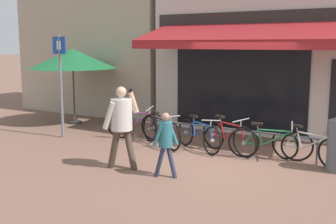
% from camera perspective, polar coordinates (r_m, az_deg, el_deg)
% --- Properties ---
extents(ground_plane, '(160.00, 160.00, 0.00)m').
position_cam_1_polar(ground_plane, '(9.00, 6.50, -6.73)').
color(ground_plane, brown).
extents(shop_front, '(6.91, 4.66, 5.15)m').
position_cam_1_polar(shop_front, '(12.73, 15.43, 9.37)').
color(shop_front, beige).
rests_on(shop_front, ground_plane).
extents(neighbour_building, '(5.97, 4.00, 5.43)m').
position_cam_1_polar(neighbour_building, '(16.35, -7.24, 10.02)').
color(neighbour_building, tan).
rests_on(neighbour_building, ground_plane).
extents(bike_rack_rail, '(4.74, 0.04, 0.57)m').
position_cam_1_polar(bike_rack_rail, '(9.86, 6.34, -2.40)').
color(bike_rack_rail, '#47494F').
rests_on(bike_rack_rail, ground_plane).
extents(bicycle_purple, '(1.73, 0.53, 0.90)m').
position_cam_1_polar(bicycle_purple, '(10.89, -4.31, -1.77)').
color(bicycle_purple, black).
rests_on(bicycle_purple, ground_plane).
extents(bicycle_black, '(1.61, 0.85, 0.81)m').
position_cam_1_polar(bicycle_black, '(10.23, -0.99, -2.62)').
color(bicycle_black, black).
rests_on(bicycle_black, ground_plane).
extents(bicycle_blue, '(1.59, 0.90, 0.81)m').
position_cam_1_polar(bicycle_blue, '(9.89, 4.12, -3.14)').
color(bicycle_blue, black).
rests_on(bicycle_blue, ground_plane).
extents(bicycle_red, '(1.61, 0.74, 0.85)m').
position_cam_1_polar(bicycle_red, '(9.65, 8.14, -3.36)').
color(bicycle_red, black).
rests_on(bicycle_red, ground_plane).
extents(bicycle_green, '(1.76, 0.63, 0.84)m').
position_cam_1_polar(bicycle_green, '(9.26, 13.61, -4.15)').
color(bicycle_green, black).
rests_on(bicycle_green, ground_plane).
extents(bicycle_silver, '(1.71, 0.70, 0.81)m').
position_cam_1_polar(bicycle_silver, '(9.11, 18.40, -4.60)').
color(bicycle_silver, black).
rests_on(bicycle_silver, ground_plane).
extents(pedestrian_adult, '(0.64, 0.62, 1.66)m').
position_cam_1_polar(pedestrian_adult, '(8.30, -6.30, -0.98)').
color(pedestrian_adult, '#47382D').
rests_on(pedestrian_adult, ground_plane).
extents(pedestrian_child, '(0.43, 0.38, 1.23)m').
position_cam_1_polar(pedestrian_child, '(7.76, -0.34, -3.57)').
color(pedestrian_child, '#282D47').
rests_on(pedestrian_child, ground_plane).
extents(parking_sign, '(0.44, 0.07, 2.71)m').
position_cam_1_polar(parking_sign, '(11.36, -14.35, 4.79)').
color(parking_sign, slate).
rests_on(parking_sign, ground_plane).
extents(cafe_parasol, '(2.67, 2.67, 2.32)m').
position_cam_1_polar(cafe_parasol, '(13.36, -12.80, 7.04)').
color(cafe_parasol, '#4C3D2D').
rests_on(cafe_parasol, ground_plane).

